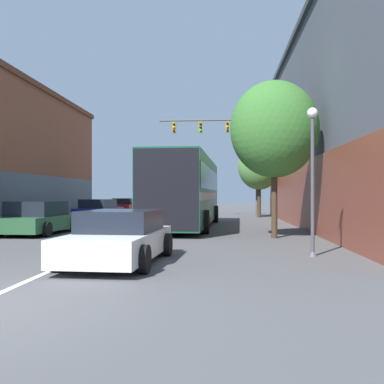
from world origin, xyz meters
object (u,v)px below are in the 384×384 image
(hatchback_foreground, at_px, (119,238))
(street_lamp, at_px, (313,176))
(street_tree_near, at_px, (274,129))
(street_tree_far, at_px, (259,167))
(parked_car_left_near, at_px, (99,211))
(parked_car_left_far, at_px, (126,207))
(traffic_signal_gantry, at_px, (226,143))
(bus, at_px, (186,189))
(parked_car_left_mid, at_px, (39,218))

(hatchback_foreground, height_order, street_lamp, street_lamp)
(street_tree_near, distance_m, street_tree_far, 15.52)
(street_lamp, height_order, street_tree_near, street_tree_near)
(parked_car_left_near, height_order, street_tree_near, street_tree_near)
(parked_car_left_far, distance_m, street_tree_far, 10.93)
(street_lamp, xyz_separation_m, street_tree_far, (0.18, 20.50, 1.51))
(traffic_signal_gantry, xyz_separation_m, street_lamp, (2.20, -20.86, -3.31))
(traffic_signal_gantry, relative_size, street_tree_near, 1.24)
(hatchback_foreground, xyz_separation_m, parked_car_left_near, (-5.09, 16.18, 0.04))
(parked_car_left_near, bearing_deg, traffic_signal_gantry, -47.06)
(parked_car_left_near, bearing_deg, street_tree_near, -130.88)
(parked_car_left_far, xyz_separation_m, traffic_signal_gantry, (7.86, -1.99, 4.81))
(bus, bearing_deg, parked_car_left_far, 27.05)
(parked_car_left_near, relative_size, street_tree_near, 0.73)
(hatchback_foreground, xyz_separation_m, street_tree_far, (5.07, 21.95, 3.05))
(parked_car_left_near, distance_m, traffic_signal_gantry, 11.01)
(bus, relative_size, hatchback_foreground, 2.77)
(parked_car_left_mid, bearing_deg, street_tree_near, -93.90)
(parked_car_left_near, distance_m, street_tree_far, 12.06)
(bus, distance_m, hatchback_foreground, 12.00)
(street_lamp, distance_m, street_tree_far, 20.55)
(bus, xyz_separation_m, parked_car_left_mid, (-5.81, -4.35, -1.28))
(street_tree_far, bearing_deg, parked_car_left_mid, -125.53)
(traffic_signal_gantry, bearing_deg, street_tree_far, -8.60)
(hatchback_foreground, bearing_deg, street_tree_near, -31.58)
(hatchback_foreground, relative_size, street_tree_near, 0.75)
(parked_car_left_mid, bearing_deg, street_tree_far, -32.88)
(street_lamp, bearing_deg, parked_car_left_near, 124.11)
(parked_car_left_near, bearing_deg, street_lamp, -141.16)
(parked_car_left_far, bearing_deg, parked_car_left_near, -174.96)
(parked_car_left_far, height_order, street_tree_near, street_tree_near)
(bus, bearing_deg, street_tree_near, -142.87)
(hatchback_foreground, bearing_deg, bus, 0.06)
(hatchback_foreground, xyz_separation_m, parked_car_left_far, (-5.17, 24.30, 0.04))
(street_lamp, bearing_deg, bus, 112.28)
(parked_car_left_mid, height_order, traffic_signal_gantry, traffic_signal_gantry)
(parked_car_left_far, bearing_deg, hatchback_foreground, -163.50)
(parked_car_left_mid, relative_size, parked_car_left_far, 1.08)
(hatchback_foreground, bearing_deg, parked_car_left_far, 14.96)
(bus, xyz_separation_m, street_tree_near, (3.83, -5.46, 2.19))
(parked_car_left_mid, height_order, street_tree_near, street_tree_near)
(traffic_signal_gantry, bearing_deg, street_lamp, -83.98)
(bus, height_order, parked_car_left_near, bus)
(street_lamp, bearing_deg, street_tree_far, 89.50)
(traffic_signal_gantry, bearing_deg, bus, -101.35)
(street_tree_far, bearing_deg, parked_car_left_near, -150.44)
(hatchback_foreground, relative_size, parked_car_left_mid, 0.96)
(bus, relative_size, street_lamp, 3.13)
(street_tree_far, bearing_deg, bus, -113.99)
(parked_car_left_near, xyz_separation_m, street_tree_far, (10.16, 5.76, 3.01))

